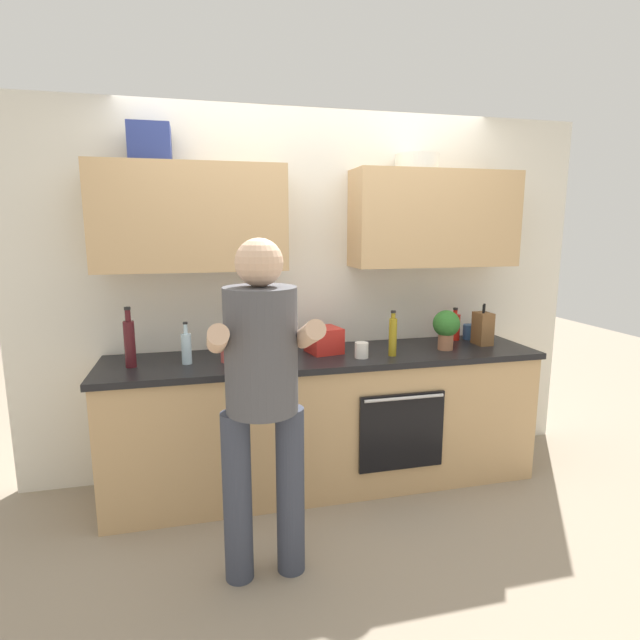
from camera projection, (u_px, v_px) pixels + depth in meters
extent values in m
plane|color=gray|center=(326.00, 482.00, 3.42)|extent=(12.00, 12.00, 0.00)
cube|color=silver|center=(313.00, 294.00, 3.54)|extent=(4.00, 0.06, 2.50)
cube|color=tan|center=(191.00, 218.00, 3.07)|extent=(1.16, 0.32, 0.65)
cube|color=tan|center=(434.00, 219.00, 3.45)|extent=(1.16, 0.32, 0.65)
cylinder|color=silver|center=(417.00, 162.00, 3.35)|extent=(0.29, 0.29, 0.10)
cube|color=navy|center=(150.00, 143.00, 2.94)|extent=(0.24, 0.20, 0.22)
cube|color=tan|center=(326.00, 422.00, 3.34)|extent=(2.80, 0.60, 0.86)
cube|color=black|center=(326.00, 357.00, 3.26)|extent=(2.84, 0.64, 0.04)
cube|color=black|center=(402.00, 432.00, 3.14)|extent=(0.56, 0.02, 0.50)
cylinder|color=silver|center=(404.00, 398.00, 3.08)|extent=(0.52, 0.02, 0.02)
cylinder|color=#383D4C|center=(237.00, 498.00, 2.41)|extent=(0.14, 0.14, 0.86)
cylinder|color=#383D4C|center=(290.00, 491.00, 2.47)|extent=(0.14, 0.14, 0.86)
cylinder|color=#4C4C51|center=(261.00, 350.00, 2.31)|extent=(0.34, 0.34, 0.59)
sphere|color=#D8AD8C|center=(259.00, 262.00, 2.23)|extent=(0.22, 0.22, 0.22)
cylinder|color=#D8AD8C|center=(217.00, 339.00, 2.13)|extent=(0.09, 0.31, 0.19)
cylinder|color=#D8AD8C|center=(309.00, 335.00, 2.22)|extent=(0.09, 0.31, 0.19)
cylinder|color=red|center=(455.00, 327.00, 3.67)|extent=(0.08, 0.08, 0.19)
cylinder|color=red|center=(455.00, 312.00, 3.65)|extent=(0.03, 0.03, 0.03)
cylinder|color=black|center=(456.00, 309.00, 3.65)|extent=(0.03, 0.03, 0.01)
cylinder|color=#471419|center=(130.00, 344.00, 2.94)|extent=(0.06, 0.06, 0.28)
cylinder|color=#471419|center=(128.00, 315.00, 2.91)|extent=(0.03, 0.03, 0.07)
cylinder|color=black|center=(127.00, 308.00, 2.90)|extent=(0.04, 0.04, 0.02)
cylinder|color=olive|center=(393.00, 337.00, 3.21)|extent=(0.05, 0.05, 0.24)
cylinder|color=olive|center=(393.00, 316.00, 3.18)|extent=(0.03, 0.03, 0.04)
cylinder|color=black|center=(393.00, 312.00, 3.18)|extent=(0.03, 0.03, 0.01)
cylinder|color=brown|center=(253.00, 332.00, 3.30)|extent=(0.06, 0.06, 0.27)
cylinder|color=brown|center=(252.00, 308.00, 3.27)|extent=(0.03, 0.03, 0.05)
cylinder|color=black|center=(252.00, 303.00, 3.26)|extent=(0.03, 0.03, 0.01)
cylinder|color=silver|center=(186.00, 349.00, 3.02)|extent=(0.06, 0.06, 0.19)
cylinder|color=silver|center=(185.00, 329.00, 3.00)|extent=(0.02, 0.02, 0.06)
cylinder|color=black|center=(185.00, 323.00, 2.99)|extent=(0.03, 0.03, 0.01)
cylinder|color=#33598C|center=(469.00, 332.00, 3.70)|extent=(0.09, 0.09, 0.11)
cylinder|color=white|center=(362.00, 350.00, 3.17)|extent=(0.09, 0.09, 0.10)
cylinder|color=#BF4C47|center=(227.00, 354.00, 3.07)|extent=(0.08, 0.08, 0.10)
cylinder|color=silver|center=(277.00, 352.00, 3.17)|extent=(0.25, 0.25, 0.08)
cube|color=brown|center=(483.00, 329.00, 3.52)|extent=(0.10, 0.14, 0.23)
cylinder|color=black|center=(484.00, 309.00, 3.47)|extent=(0.02, 0.02, 0.06)
cylinder|color=black|center=(484.00, 308.00, 3.52)|extent=(0.02, 0.02, 0.06)
cylinder|color=#9E6647|center=(446.00, 342.00, 3.38)|extent=(0.10, 0.10, 0.11)
sphere|color=#2D6B28|center=(446.00, 324.00, 3.36)|extent=(0.18, 0.18, 0.18)
cube|color=red|center=(325.00, 340.00, 3.30)|extent=(0.24, 0.24, 0.17)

